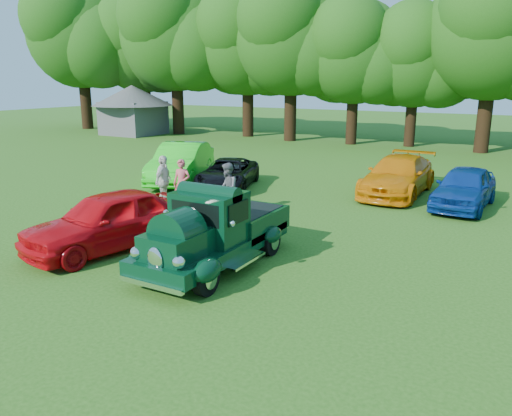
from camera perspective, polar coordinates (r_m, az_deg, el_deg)
The scene contains 12 objects.
ground at distance 12.53m, azimuth -5.52°, elevation -6.14°, with size 120.00×120.00×0.00m, color #235213.
hero_pickup at distance 12.09m, azimuth -4.66°, elevation -2.85°, with size 2.22×4.78×1.87m.
red_convertible at distance 13.78m, azimuth -16.50°, elevation -1.35°, with size 1.85×4.59×1.56m, color red.
back_car_lime at distance 22.08m, azimuth -8.54°, elevation 5.12°, with size 1.79×5.13×1.69m, color #1CC81A.
back_car_black at distance 20.72m, azimuth -3.27°, elevation 3.94°, with size 1.98×4.30×1.19m, color black.
back_car_orange at distance 20.23m, azimuth 15.93°, elevation 3.56°, with size 2.08×5.12×1.49m, color orange.
back_car_blue at distance 18.95m, azimuth 22.71°, elevation 2.19°, with size 1.70×4.22×1.44m, color navy.
spectator_pink at distance 17.62m, azimuth -8.47°, elevation 2.77°, with size 0.63×0.41×1.72m, color #C04F57.
spectator_grey at distance 16.68m, azimuth -3.28°, elevation 2.25°, with size 0.84×0.65×1.72m, color slate.
spectator_white at distance 17.87m, azimuth -10.53°, elevation 3.02°, with size 1.07×0.45×1.83m, color silver.
gazebo at distance 42.04m, azimuth -13.91°, elevation 11.44°, with size 6.40×6.40×3.90m.
tree_line at distance 34.97m, azimuth 13.93°, elevation 18.39°, with size 63.96×11.05×12.47m.
Camera 1 is at (6.82, -9.54, 4.43)m, focal length 35.00 mm.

